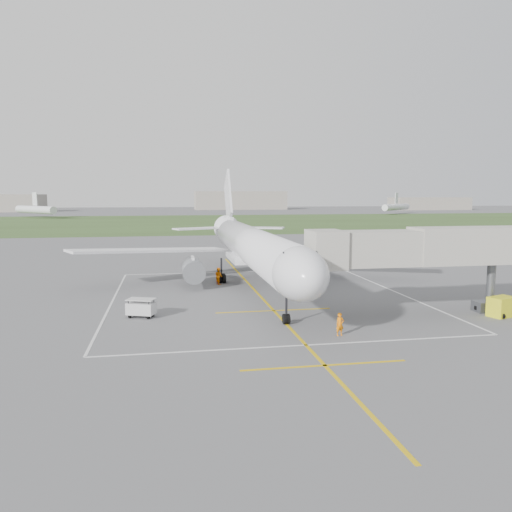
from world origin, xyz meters
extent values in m
plane|color=#575759|center=(0.00, 0.00, 0.00)|extent=(700.00, 700.00, 0.00)
cube|color=#324B20|center=(0.00, 130.00, 0.01)|extent=(700.00, 120.00, 0.02)
cube|color=gold|center=(0.00, -5.00, 0.01)|extent=(0.25, 60.00, 0.01)
cube|color=gold|center=(0.00, -24.00, 0.01)|extent=(10.00, 0.25, 0.01)
cube|color=gold|center=(0.00, -10.00, 0.01)|extent=(10.00, 0.25, 0.01)
cube|color=silver|center=(0.00, 12.00, 0.01)|extent=(28.00, 0.20, 0.01)
cube|color=silver|center=(0.00, -20.00, 0.01)|extent=(28.00, 0.20, 0.01)
cube|color=silver|center=(-14.00, -4.00, 0.01)|extent=(0.20, 32.00, 0.01)
cube|color=silver|center=(14.00, -4.00, 0.01)|extent=(0.20, 32.00, 0.01)
cylinder|color=white|center=(0.00, 0.00, 4.50)|extent=(3.80, 36.00, 3.80)
ellipsoid|color=white|center=(0.00, -18.00, 4.50)|extent=(3.80, 7.22, 3.80)
cube|color=black|center=(0.00, -18.90, 5.55)|extent=(2.40, 1.60, 0.99)
cone|color=white|center=(0.00, 20.50, 4.90)|extent=(3.80, 6.00, 3.80)
cube|color=white|center=(10.50, 6.00, 3.65)|extent=(17.93, 11.24, 1.23)
cube|color=white|center=(-10.50, 6.00, 3.65)|extent=(17.93, 11.24, 1.23)
cube|color=white|center=(0.00, 3.00, 2.95)|extent=(4.20, 8.00, 0.50)
cube|color=white|center=(0.00, 21.20, 9.20)|extent=(0.30, 7.89, 8.65)
cube|color=white|center=(0.00, 19.00, 6.20)|extent=(0.35, 5.00, 1.20)
cube|color=white|center=(4.20, 20.20, 5.10)|extent=(7.85, 5.03, 0.20)
cube|color=white|center=(-4.20, 20.20, 5.10)|extent=(7.85, 5.03, 0.20)
cylinder|color=gray|center=(6.20, 2.50, 1.90)|extent=(2.30, 4.20, 2.30)
cube|color=white|center=(6.20, 2.20, 2.70)|extent=(0.25, 2.40, 1.20)
cylinder|color=gray|center=(-6.20, 2.50, 1.90)|extent=(2.30, 4.20, 2.30)
cube|color=white|center=(-6.20, 2.20, 2.70)|extent=(0.25, 2.40, 1.20)
cylinder|color=black|center=(0.00, -14.50, 1.30)|extent=(0.18, 0.18, 2.60)
cylinder|color=black|center=(-0.11, -14.50, 0.40)|extent=(0.28, 0.80, 0.80)
cylinder|color=black|center=(0.11, -14.50, 0.40)|extent=(0.28, 0.80, 0.80)
cylinder|color=black|center=(2.90, 4.50, 1.40)|extent=(0.22, 0.22, 2.80)
cylinder|color=black|center=(2.62, 4.15, 0.48)|extent=(0.32, 0.96, 0.96)
cylinder|color=black|center=(3.18, 4.15, 0.48)|extent=(0.32, 0.96, 0.96)
cylinder|color=black|center=(2.62, 4.85, 0.48)|extent=(0.32, 0.96, 0.96)
cylinder|color=black|center=(3.18, 4.85, 0.48)|extent=(0.32, 0.96, 0.96)
cylinder|color=black|center=(-2.90, 4.50, 1.40)|extent=(0.22, 0.22, 2.80)
cylinder|color=black|center=(-3.18, 4.15, 0.48)|extent=(0.32, 0.96, 0.96)
cylinder|color=black|center=(-2.62, 4.15, 0.48)|extent=(0.32, 0.96, 0.96)
cylinder|color=black|center=(-3.18, 4.85, 0.48)|extent=(0.32, 0.96, 0.96)
cylinder|color=black|center=(-2.62, 4.85, 0.48)|extent=(0.32, 0.96, 0.96)
cube|color=#9A988B|center=(7.74, -13.50, 5.60)|extent=(11.09, 2.90, 2.80)
cube|color=#9A988B|center=(16.46, -13.50, 5.70)|extent=(11.09, 3.10, 3.00)
cube|color=#9A988B|center=(3.40, -13.50, 5.60)|extent=(2.60, 3.40, 3.00)
cylinder|color=#53555A|center=(18.00, -13.50, 2.10)|extent=(0.70, 0.70, 4.20)
cube|color=#53555A|center=(18.00, -13.50, 0.45)|extent=(2.60, 1.40, 0.90)
cylinder|color=black|center=(17.00, -13.50, 0.35)|extent=(0.70, 0.30, 0.70)
cylinder|color=black|center=(19.00, -13.50, 0.35)|extent=(0.70, 0.30, 0.70)
cube|color=yellow|center=(17.86, -15.26, 0.81)|extent=(2.48, 2.01, 1.61)
cylinder|color=black|center=(17.34, -16.06, 0.24)|extent=(0.35, 0.52, 0.47)
cube|color=silver|center=(-11.04, -10.32, 0.74)|extent=(2.50, 2.00, 0.96)
cube|color=silver|center=(-11.04, -10.32, 1.48)|extent=(2.50, 2.00, 0.07)
cylinder|color=black|center=(-12.04, -10.50, 0.91)|extent=(0.07, 0.07, 1.13)
cylinder|color=black|center=(-10.42, -11.12, 0.91)|extent=(0.07, 0.07, 1.13)
cylinder|color=black|center=(-11.66, -9.52, 0.91)|extent=(0.07, 0.07, 1.13)
cylinder|color=black|center=(-10.04, -10.15, 0.91)|extent=(0.07, 0.07, 1.13)
cylinder|color=black|center=(-11.94, -10.49, 0.17)|extent=(0.27, 0.38, 0.35)
cylinder|color=black|center=(-10.48, -11.05, 0.17)|extent=(0.27, 0.38, 0.35)
cylinder|color=black|center=(-11.60, -9.59, 0.17)|extent=(0.27, 0.38, 0.35)
cylinder|color=black|center=(-10.14, -10.16, 0.17)|extent=(0.27, 0.38, 0.35)
imported|color=orange|center=(2.97, -18.24, 0.81)|extent=(0.65, 0.49, 1.63)
imported|color=orange|center=(-3.34, 3.32, 0.95)|extent=(1.04, 1.14, 1.89)
cube|color=gray|center=(40.00, 280.00, 6.00)|extent=(60.00, 20.00, 12.00)
cube|color=gray|center=(160.00, 250.00, 4.00)|extent=(50.00, 18.00, 8.00)
cylinder|color=white|center=(-63.37, 174.31, 3.50)|extent=(22.36, 27.08, 3.20)
cube|color=white|center=(-63.37, 174.31, 8.00)|extent=(2.72, 3.32, 5.50)
cylinder|color=white|center=(107.13, 188.22, 3.50)|extent=(25.06, 24.71, 3.20)
cube|color=white|center=(107.13, 188.22, 8.00)|extent=(3.06, 3.02, 5.50)
camera|label=1|loc=(-8.91, -50.82, 9.88)|focal=35.00mm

